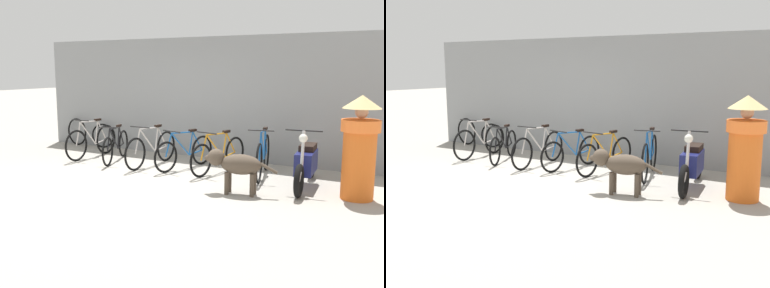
% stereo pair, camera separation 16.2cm
% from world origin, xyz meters
% --- Properties ---
extents(ground_plane, '(60.00, 60.00, 0.00)m').
position_xyz_m(ground_plane, '(0.00, 0.00, 0.00)').
color(ground_plane, '#9E998E').
extents(shop_wall_back, '(8.54, 0.20, 2.66)m').
position_xyz_m(shop_wall_back, '(0.00, 2.96, 1.33)').
color(shop_wall_back, gray).
rests_on(shop_wall_back, ground).
extents(bicycle_0, '(0.46, 1.68, 0.88)m').
position_xyz_m(bicycle_0, '(-2.00, 1.65, 0.36)').
color(bicycle_0, black).
rests_on(bicycle_0, ground).
extents(bicycle_1, '(0.64, 1.57, 0.79)m').
position_xyz_m(bicycle_1, '(-1.26, 1.56, 0.33)').
color(bicycle_1, black).
rests_on(bicycle_1, ground).
extents(bicycle_2, '(0.46, 1.73, 0.85)m').
position_xyz_m(bicycle_2, '(-0.33, 1.56, 0.35)').
color(bicycle_2, black).
rests_on(bicycle_2, ground).
extents(bicycle_3, '(0.53, 1.62, 0.80)m').
position_xyz_m(bicycle_3, '(0.40, 1.66, 0.33)').
color(bicycle_3, black).
rests_on(bicycle_3, ground).
extents(bicycle_4, '(0.48, 1.69, 0.82)m').
position_xyz_m(bicycle_4, '(1.14, 1.69, 0.34)').
color(bicycle_4, black).
rests_on(bicycle_4, ground).
extents(bicycle_5, '(0.53, 1.76, 0.92)m').
position_xyz_m(bicycle_5, '(2.00, 1.78, 0.38)').
color(bicycle_5, black).
rests_on(bicycle_5, ground).
extents(motorcycle, '(0.58, 1.91, 1.03)m').
position_xyz_m(motorcycle, '(2.90, 1.40, 0.40)').
color(motorcycle, black).
rests_on(motorcycle, ground).
extents(stray_dog, '(1.18, 0.44, 0.71)m').
position_xyz_m(stray_dog, '(2.02, 0.44, 0.48)').
color(stray_dog, '#4C3F33').
rests_on(stray_dog, ground).
extents(person_in_robes, '(0.70, 0.70, 1.59)m').
position_xyz_m(person_in_robes, '(3.77, 1.09, 0.83)').
color(person_in_robes, orange).
rests_on(person_in_robes, ground).
extents(spare_tire_left, '(0.60, 0.18, 0.61)m').
position_xyz_m(spare_tire_left, '(-2.58, 2.72, 0.31)').
color(spare_tire_left, black).
rests_on(spare_tire_left, ground).
extents(spare_tire_right, '(0.70, 0.13, 0.70)m').
position_xyz_m(spare_tire_right, '(-3.43, 2.71, 0.35)').
color(spare_tire_right, black).
rests_on(spare_tire_right, ground).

